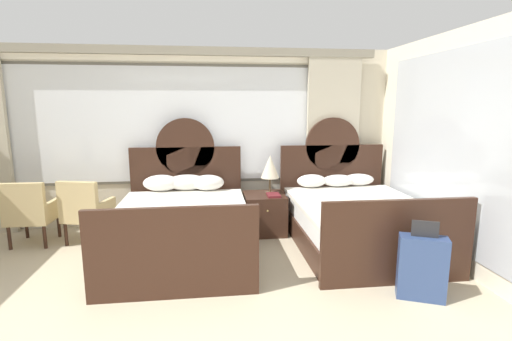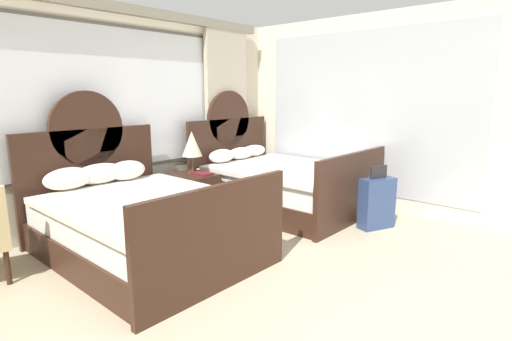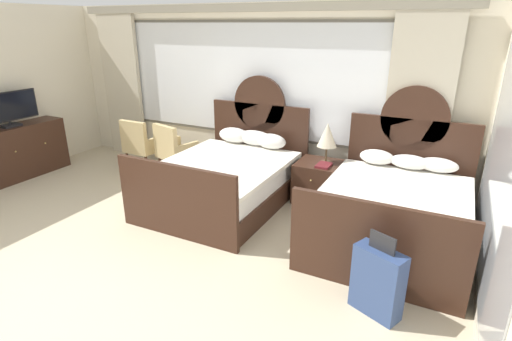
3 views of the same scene
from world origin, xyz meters
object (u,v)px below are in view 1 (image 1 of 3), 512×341
object	(u,v)px
bed_near_mirror	(355,219)
nightstand_between_beds	(264,213)
book_on_nightstand	(273,195)
bed_near_window	(183,225)
armchair_by_window_left	(86,209)
suitcase_on_floor	(422,267)
table_lamp_on_nightstand	(270,167)
armchair_by_window_centre	(30,211)

from	to	relation	value
bed_near_mirror	nightstand_between_beds	distance (m)	1.29
bed_near_mirror	book_on_nightstand	size ratio (longest dim) A/B	8.55
bed_near_mirror	bed_near_window	bearing A→B (deg)	179.78
bed_near_mirror	armchair_by_window_left	bearing A→B (deg)	171.98
nightstand_between_beds	suitcase_on_floor	distance (m)	2.38
bed_near_mirror	armchair_by_window_left	xyz separation A→B (m)	(-3.58, 0.50, 0.11)
suitcase_on_floor	book_on_nightstand	bearing A→B (deg)	120.17
table_lamp_on_nightstand	armchair_by_window_centre	xyz separation A→B (m)	(-3.23, -0.16, -0.50)
nightstand_between_beds	armchair_by_window_centre	bearing A→B (deg)	-177.91
bed_near_mirror	suitcase_on_floor	xyz separation A→B (m)	(0.10, -1.43, -0.04)
book_on_nightstand	bed_near_window	bearing A→B (deg)	-158.49
bed_near_window	armchair_by_window_centre	world-z (taller)	bed_near_window
nightstand_between_beds	armchair_by_window_centre	world-z (taller)	armchair_by_window_centre
bed_near_window	suitcase_on_floor	bearing A→B (deg)	-31.25
bed_near_mirror	nightstand_between_beds	bearing A→B (deg)	151.42
bed_near_window	armchair_by_window_left	bearing A→B (deg)	159.33
nightstand_between_beds	suitcase_on_floor	xyz separation A→B (m)	(1.23, -2.04, 0.03)
bed_near_mirror	nightstand_between_beds	xyz separation A→B (m)	(-1.13, 0.62, -0.07)
book_on_nightstand	armchair_by_window_left	xyz separation A→B (m)	(-2.56, 0.01, -0.12)
bed_near_mirror	book_on_nightstand	bearing A→B (deg)	153.93
table_lamp_on_nightstand	armchair_by_window_centre	bearing A→B (deg)	-177.21
suitcase_on_floor	bed_near_window	bearing A→B (deg)	148.75
table_lamp_on_nightstand	bed_near_window	bearing A→B (deg)	-151.90
nightstand_between_beds	armchair_by_window_centre	xyz separation A→B (m)	(-3.15, -0.11, 0.18)
book_on_nightstand	table_lamp_on_nightstand	bearing A→B (deg)	99.06
book_on_nightstand	armchair_by_window_left	size ratio (longest dim) A/B	0.30
armchair_by_window_centre	book_on_nightstand	bearing A→B (deg)	-0.05
bed_near_window	table_lamp_on_nightstand	xyz separation A→B (m)	(1.22, 0.65, 0.60)
bed_near_mirror	armchair_by_window_centre	size ratio (longest dim) A/B	2.53
nightstand_between_beds	armchair_by_window_centre	distance (m)	3.15
table_lamp_on_nightstand	armchair_by_window_centre	world-z (taller)	table_lamp_on_nightstand
armchair_by_window_left	table_lamp_on_nightstand	bearing A→B (deg)	3.50
bed_near_mirror	suitcase_on_floor	size ratio (longest dim) A/B	2.85
armchair_by_window_centre	armchair_by_window_left	bearing A→B (deg)	0.19
bed_near_window	nightstand_between_beds	distance (m)	1.29
nightstand_between_beds	armchair_by_window_left	distance (m)	2.46
table_lamp_on_nightstand	armchair_by_window_left	world-z (taller)	table_lamp_on_nightstand
table_lamp_on_nightstand	nightstand_between_beds	bearing A→B (deg)	-153.60
armchair_by_window_centre	suitcase_on_floor	world-z (taller)	armchair_by_window_centre
bed_near_window	armchair_by_window_centre	bearing A→B (deg)	166.23
bed_near_window	suitcase_on_floor	distance (m)	2.76
book_on_nightstand	armchair_by_window_centre	world-z (taller)	armchair_by_window_centre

